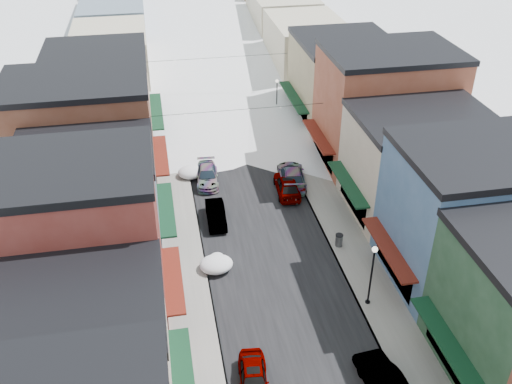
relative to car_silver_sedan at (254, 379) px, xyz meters
name	(u,v)px	position (x,y,z in m)	size (l,w,h in m)	color
road	(215,92)	(3.50, 46.44, -0.73)	(10.00, 160.00, 0.01)	black
sidewalk_left	(163,95)	(-3.10, 46.44, -0.66)	(3.20, 160.00, 0.15)	gray
sidewalk_right	(265,88)	(10.10, 46.44, -0.66)	(3.20, 160.00, 0.15)	gray
curb_left	(175,94)	(-1.55, 46.44, -0.66)	(0.10, 160.00, 0.15)	slate
curb_right	(253,88)	(8.55, 46.44, -0.66)	(0.10, 160.00, 0.15)	slate
bldg_l_cream	(71,371)	(-9.69, -1.06, 4.02)	(11.30, 8.20, 9.50)	beige
bldg_l_brick_near	(70,253)	(-10.19, 6.94, 5.52)	(12.30, 8.20, 12.50)	maroon
bldg_l_grayblue	(90,202)	(-9.69, 15.44, 3.77)	(11.30, 9.20, 9.00)	slate
bldg_l_brick_far	(83,138)	(-10.69, 24.44, 4.77)	(13.30, 9.20, 11.00)	brown
bldg_l_tan	(100,99)	(-9.69, 34.44, 4.27)	(11.30, 11.20, 10.00)	#927660
bldg_r_blue	(467,216)	(16.69, 7.44, 4.52)	(11.30, 9.20, 10.50)	#385880
bldg_r_cream	(418,163)	(17.19, 16.44, 3.77)	(12.30, 9.20, 9.00)	#B2A58F
bldg_r_brick_far	(386,107)	(17.69, 25.44, 5.02)	(13.30, 9.20, 11.50)	brown
bldg_r_tan	(342,80)	(16.69, 35.44, 4.02)	(11.30, 11.20, 9.50)	#8B7D5B
distant_blocks	(196,14)	(3.50, 69.44, 3.27)	(34.00, 55.00, 8.00)	gray
overhead_cables	(227,81)	(3.50, 33.94, 5.47)	(16.40, 15.04, 0.04)	black
car_silver_sedan	(254,379)	(0.00, 0.00, 0.00)	(1.73, 4.31, 1.47)	gray
car_dark_hatch	(216,214)	(0.00, 17.56, -0.01)	(1.53, 4.38, 1.44)	black
car_silver_wagon	(207,176)	(0.00, 24.19, -0.01)	(2.02, 4.97, 1.44)	#A6A8AE
car_green_sedan	(385,383)	(7.48, -1.81, 0.12)	(1.80, 5.17, 1.70)	black
car_gray_suv	(287,185)	(7.00, 20.90, 0.12)	(2.03, 5.04, 1.72)	#96989E
car_black_sedan	(292,176)	(7.80, 22.44, 0.13)	(2.41, 5.94, 1.72)	black
car_lane_silver	(199,83)	(1.69, 48.05, 0.02)	(1.78, 4.43, 1.51)	#969A9E
car_lane_white	(220,70)	(5.02, 52.58, -0.06)	(2.23, 4.83, 1.34)	silver
trash_can	(339,240)	(9.19, 12.21, -0.05)	(0.62, 0.62, 1.05)	#505154
streetlamp_near	(372,268)	(9.19, 5.52, 2.51)	(0.41, 0.41, 4.90)	black
streetlamp_far	(277,93)	(9.66, 37.48, 2.22)	(0.37, 0.37, 4.44)	black
snow_pile_mid	(216,264)	(-0.78, 11.30, -0.22)	(2.55, 2.77, 1.08)	white
snow_pile_far	(191,172)	(-1.37, 25.52, -0.21)	(2.60, 2.80, 1.10)	white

